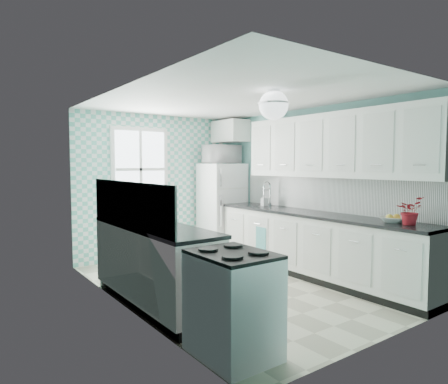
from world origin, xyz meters
TOP-DOWN VIEW (x-y plane):
  - floor at (0.00, 0.00)m, footprint 3.00×4.40m
  - ceiling at (0.00, 0.00)m, footprint 3.00×4.40m
  - wall_back at (0.00, 2.21)m, footprint 3.00×0.02m
  - wall_front at (0.00, -2.21)m, footprint 3.00×0.02m
  - wall_left at (-1.51, 0.00)m, footprint 0.02×4.40m
  - wall_right at (1.51, 0.00)m, footprint 0.02×4.40m
  - accent_wall at (0.00, 2.19)m, footprint 3.00×0.01m
  - window at (-0.35, 2.16)m, footprint 1.04×0.05m
  - backsplash_right at (1.49, -0.40)m, footprint 0.02×3.60m
  - backsplash_left at (-1.49, -0.07)m, footprint 0.02×2.15m
  - upper_cabinets_right at (1.33, -0.60)m, footprint 0.33×3.20m
  - upper_cabinet_fridge at (1.30, 1.83)m, footprint 0.40×0.74m
  - ceiling_light at (0.00, -0.80)m, footprint 0.34×0.34m
  - base_cabinets_right at (1.20, -0.40)m, footprint 0.60×3.60m
  - countertop_right at (1.19, -0.40)m, footprint 0.63×3.60m
  - base_cabinets_left at (-1.20, -0.07)m, footprint 0.60×2.15m
  - countertop_left at (-1.19, -0.07)m, footprint 0.63×2.15m
  - fridge at (1.11, 1.78)m, footprint 0.72×0.71m
  - stove at (-1.20, -1.60)m, footprint 0.59×0.73m
  - sink at (1.20, 0.73)m, footprint 0.44×0.37m
  - rug at (-0.07, 0.52)m, footprint 0.80×1.00m
  - dish_towel at (0.89, 0.42)m, footprint 0.05×0.23m
  - fruit_bowl at (1.20, -1.61)m, footprint 0.36×0.36m
  - potted_plant at (1.20, -1.81)m, footprint 0.30×0.26m
  - soap_bottle at (1.25, 0.75)m, footprint 0.10×0.10m
  - microwave at (1.11, 1.78)m, footprint 0.62×0.42m

SIDE VIEW (x-z plane):
  - floor at x=0.00m, z-range -0.02..0.00m
  - rug at x=-0.07m, z-range 0.00..0.02m
  - base_cabinets_right at x=1.20m, z-range 0.00..0.90m
  - base_cabinets_left at x=-1.20m, z-range 0.00..0.90m
  - stove at x=-1.20m, z-range 0.02..0.90m
  - dish_towel at x=0.89m, z-range 0.31..0.65m
  - fridge at x=1.11m, z-range 0.00..1.65m
  - countertop_right at x=1.19m, z-range 0.90..0.94m
  - countertop_left at x=-1.19m, z-range 0.90..0.94m
  - sink at x=1.20m, z-range 0.67..1.20m
  - fruit_bowl at x=1.20m, z-range 0.94..1.01m
  - soap_bottle at x=1.25m, z-range 0.94..1.14m
  - potted_plant at x=1.20m, z-range 0.94..1.27m
  - backsplash_right at x=1.49m, z-range 0.94..1.45m
  - backsplash_left at x=-1.49m, z-range 0.94..1.45m
  - wall_back at x=0.00m, z-range 0.00..2.50m
  - wall_front at x=0.00m, z-range 0.00..2.50m
  - wall_left at x=-1.51m, z-range 0.00..2.50m
  - wall_right at x=1.51m, z-range 0.00..2.50m
  - accent_wall at x=0.00m, z-range 0.00..2.50m
  - window at x=-0.35m, z-range 0.83..2.27m
  - microwave at x=1.11m, z-range 1.65..1.99m
  - upper_cabinets_right at x=1.33m, z-range 1.45..2.35m
  - upper_cabinet_fridge at x=1.30m, z-range 2.05..2.45m
  - ceiling_light at x=0.00m, z-range 2.15..2.50m
  - ceiling at x=0.00m, z-range 2.50..2.52m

